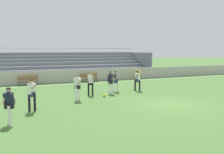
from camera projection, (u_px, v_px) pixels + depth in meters
The scene contains 15 objects.
ground_plane at pixel (171, 104), 14.97m from camera, with size 160.00×160.00×0.00m, color #477033.
field_line_sideline at pixel (100, 82), 25.18m from camera, with size 44.00×0.12×0.01m, color white.
sideline_wall at pixel (95, 75), 26.45m from camera, with size 48.00×0.16×1.22m, color #BCB7AD.
bleacher_stand at pixel (59, 65), 28.60m from camera, with size 21.80×5.44×3.50m.
bench_far_right at pixel (28, 79), 23.11m from camera, with size 1.80×0.40×0.90m.
bench_centre_sideline at pixel (89, 77), 25.58m from camera, with size 1.80×0.40×0.90m.
trash_bin at pixel (138, 75), 27.94m from camera, with size 0.55×0.55×0.94m, color yellow.
player_dark_wide_right at pixel (110, 80), 18.50m from camera, with size 0.50×0.67×1.68m.
player_white_deep_cover at pixel (90, 81), 17.90m from camera, with size 0.47×0.64×1.67m.
player_dark_wide_left at pixel (116, 80), 19.40m from camera, with size 0.49×0.56×1.61m.
player_dark_pressing_high at pixel (9, 103), 10.79m from camera, with size 0.63×0.47×1.62m.
player_white_on_ball at pixel (77, 85), 16.02m from camera, with size 0.47×0.62×1.67m.
player_white_dropping_back at pixel (32, 92), 13.14m from camera, with size 0.46×0.70×1.71m.
player_white_trailing_run at pixel (137, 79), 19.84m from camera, with size 0.74×0.47×1.63m.
soccer_ball at pixel (104, 95), 17.36m from camera, with size 0.22×0.22×0.22m, color yellow.
Camera 1 is at (-9.32, -11.91, 3.19)m, focal length 40.33 mm.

